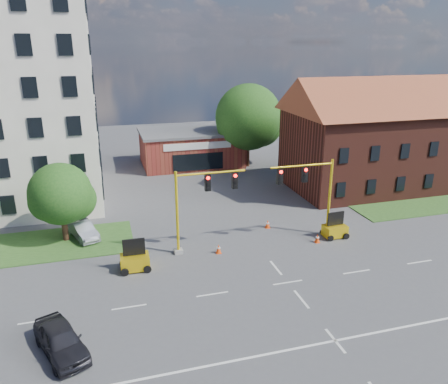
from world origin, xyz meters
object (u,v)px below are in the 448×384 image
(signal_mast_west, at_px, (200,201))
(trailer_east, at_px, (335,230))
(trailer_west, at_px, (135,261))
(sedan_dark, at_px, (61,340))
(signal_mast_east, at_px, (311,190))
(pickup_white, at_px, (342,182))

(signal_mast_west, distance_m, trailer_east, 11.22)
(trailer_west, bearing_deg, sedan_dark, -117.99)
(signal_mast_west, bearing_deg, trailer_east, -3.27)
(signal_mast_east, height_order, pickup_white, signal_mast_east)
(sedan_dark, bearing_deg, signal_mast_west, 22.81)
(trailer_west, relative_size, sedan_dark, 0.50)
(signal_mast_east, bearing_deg, trailer_east, -17.05)
(signal_mast_west, xyz_separation_m, sedan_dark, (-9.13, -9.09, -3.18))
(trailer_east, bearing_deg, signal_mast_east, 159.70)
(signal_mast_east, distance_m, trailer_west, 14.07)
(trailer_west, distance_m, pickup_white, 25.25)
(signal_mast_west, relative_size, signal_mast_east, 1.00)
(signal_mast_east, relative_size, trailer_west, 2.86)
(trailer_east, xyz_separation_m, pickup_white, (6.83, 10.62, 0.08))
(signal_mast_east, height_order, sedan_dark, signal_mast_east)
(trailer_west, xyz_separation_m, trailer_east, (15.60, 0.99, -0.05))
(signal_mast_west, bearing_deg, pickup_white, 29.70)
(pickup_white, bearing_deg, trailer_west, 104.59)
(signal_mast_west, distance_m, pickup_white, 20.45)
(trailer_east, bearing_deg, pickup_white, 53.99)
(sedan_dark, bearing_deg, trailer_west, 38.42)
(trailer_east, relative_size, sedan_dark, 0.46)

